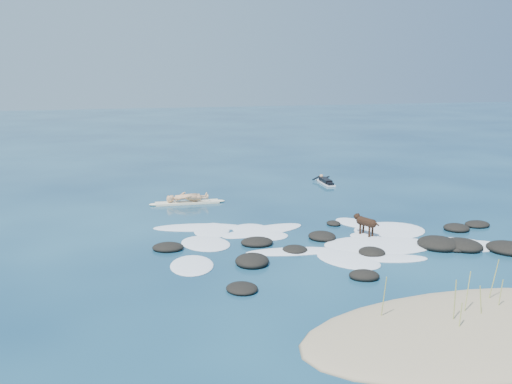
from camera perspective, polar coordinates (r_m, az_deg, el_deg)
name	(u,v)px	position (r m, az deg, el deg)	size (l,w,h in m)	color
ground	(331,235)	(20.88, 7.48, -4.28)	(160.00, 160.00, 0.00)	#0A2642
sand_dune	(484,330)	(14.36, 21.88, -12.67)	(9.00, 4.40, 0.60)	#9E8966
dune_grass	(499,299)	(14.61, 23.14, -9.79)	(4.10, 1.59, 1.16)	#A4AD53
reef_rocks	(389,247)	(19.56, 13.12, -5.33)	(13.00, 6.46, 0.47)	black
breaking_foam	(321,240)	(20.19, 6.56, -4.79)	(11.37, 7.49, 0.12)	white
standing_surfer_rig	(187,187)	(25.63, -6.92, 0.50)	(3.42, 0.79, 1.94)	#FFF5CB
paddling_surfer_rig	(325,181)	(30.47, 6.95, 1.07)	(0.99, 2.23, 0.38)	white
dog	(365,222)	(20.80, 10.87, -2.96)	(0.57, 1.22, 0.80)	black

